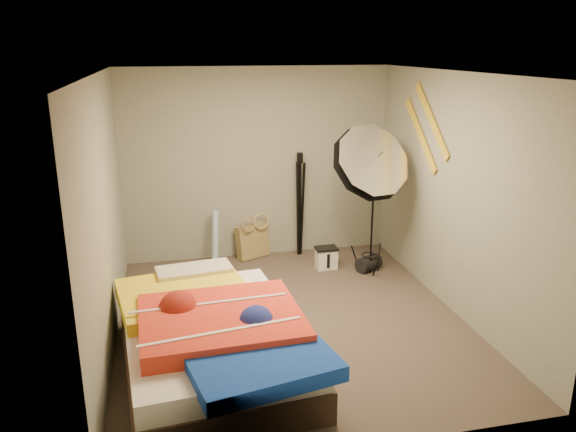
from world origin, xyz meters
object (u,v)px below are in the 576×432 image
object	(u,v)px
wrapping_roll	(215,238)
bed	(213,338)
tote_bag	(252,241)
photo_umbrella	(368,165)
camera_case	(326,259)
duffel_bag	(369,263)
camera_tripod	(300,197)

from	to	relation	value
wrapping_roll	bed	size ratio (longest dim) A/B	0.30
tote_bag	photo_umbrella	world-z (taller)	photo_umbrella
photo_umbrella	wrapping_roll	bearing A→B (deg)	153.13
camera_case	duffel_bag	size ratio (longest dim) A/B	0.82
tote_bag	photo_umbrella	bearing A→B (deg)	-64.03
tote_bag	photo_umbrella	distance (m)	1.98
tote_bag	camera_case	world-z (taller)	tote_bag
wrapping_roll	photo_umbrella	world-z (taller)	photo_umbrella
camera_case	camera_tripod	bearing A→B (deg)	110.11
duffel_bag	camera_tripod	bearing A→B (deg)	103.95
wrapping_roll	photo_umbrella	distance (m)	2.21
wrapping_roll	bed	world-z (taller)	wrapping_roll
photo_umbrella	bed	bearing A→B (deg)	-140.40
camera_case	bed	xyz separation A→B (m)	(-1.63, -2.06, 0.18)
tote_bag	camera_tripod	world-z (taller)	camera_tripod
bed	photo_umbrella	distance (m)	2.81
tote_bag	photo_umbrella	size ratio (longest dim) A/B	0.23
tote_bag	camera_case	size ratio (longest dim) A/B	1.73
photo_umbrella	camera_tripod	size ratio (longest dim) A/B	1.41
camera_case	duffel_bag	bearing A→B (deg)	-22.11
wrapping_roll	camera_tripod	bearing A→B (deg)	5.09
camera_case	bed	bearing A→B (deg)	-129.26
bed	photo_umbrella	world-z (taller)	photo_umbrella
bed	camera_case	bearing A→B (deg)	51.63
camera_tripod	photo_umbrella	bearing A→B (deg)	-59.44
bed	camera_tripod	size ratio (longest dim) A/B	1.71
photo_umbrella	duffel_bag	bearing A→B (deg)	56.57
camera_case	duffel_bag	world-z (taller)	camera_case
wrapping_roll	photo_umbrella	size ratio (longest dim) A/B	0.36
wrapping_roll	bed	distance (m)	2.53
photo_umbrella	camera_tripod	bearing A→B (deg)	120.56
camera_tripod	wrapping_roll	bearing A→B (deg)	-174.91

